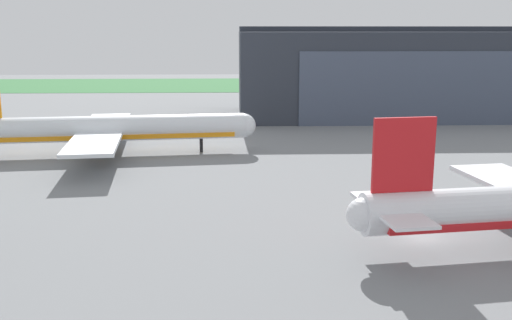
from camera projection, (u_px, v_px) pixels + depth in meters
name	position (u px, v px, depth m)	size (l,w,h in m)	color
ground_plane	(422.00, 238.00, 59.29)	(440.00, 440.00, 0.00)	slate
grass_field_strip	(284.00, 84.00, 222.90)	(440.00, 56.00, 0.08)	#37753E
maintenance_hangar	(456.00, 73.00, 141.75)	(102.90, 30.85, 20.88)	#2D333D
airliner_far_right	(106.00, 130.00, 97.73)	(48.75, 39.71, 13.53)	silver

